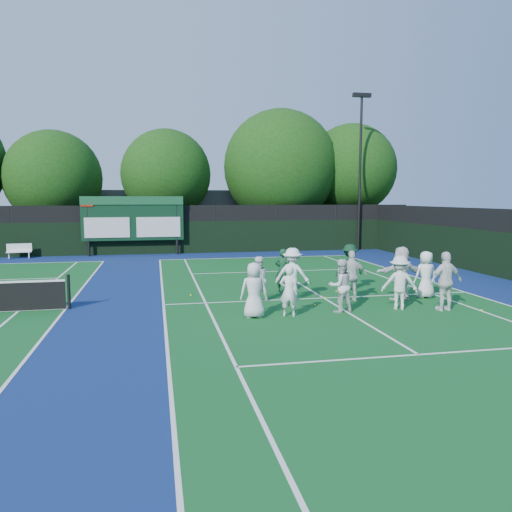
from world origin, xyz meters
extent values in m
plane|color=#17370F|center=(0.00, 0.00, 0.00)|extent=(120.00, 120.00, 0.00)
cube|color=navy|center=(-6.00, 1.00, 0.00)|extent=(34.00, 32.00, 0.01)
cube|color=#11521F|center=(0.00, 1.00, 0.01)|extent=(10.97, 23.77, 0.00)
cube|color=white|center=(0.00, 12.88, 0.01)|extent=(10.97, 0.08, 0.00)
cube|color=white|center=(-5.49, 1.00, 0.01)|extent=(0.08, 23.77, 0.00)
cube|color=white|center=(5.49, 1.00, 0.01)|extent=(0.08, 23.77, 0.00)
cube|color=white|center=(-4.12, 1.00, 0.01)|extent=(0.08, 23.77, 0.00)
cube|color=white|center=(4.12, 1.00, 0.01)|extent=(0.08, 23.77, 0.00)
cube|color=white|center=(0.00, -5.40, 0.01)|extent=(8.23, 0.08, 0.00)
cube|color=white|center=(0.00, 7.40, 0.01)|extent=(8.23, 0.08, 0.00)
cube|color=white|center=(0.00, 1.00, 0.01)|extent=(0.08, 12.80, 0.00)
cube|color=white|center=(-8.52, 1.00, 0.01)|extent=(0.08, 23.77, 0.00)
cube|color=white|center=(-9.88, 1.00, 0.01)|extent=(0.08, 23.77, 0.00)
cube|color=black|center=(-6.00, 16.00, 1.00)|extent=(34.00, 0.08, 2.00)
cube|color=black|center=(-6.00, 16.00, 2.50)|extent=(34.00, 0.05, 1.00)
cylinder|color=black|center=(-9.60, 15.60, 1.75)|extent=(0.16, 0.16, 3.50)
cylinder|color=black|center=(-4.40, 15.60, 1.75)|extent=(0.16, 0.16, 3.50)
cube|color=black|center=(-7.00, 15.60, 2.20)|extent=(6.00, 0.15, 2.60)
cube|color=#154C29|center=(-7.00, 15.50, 3.30)|extent=(6.00, 0.05, 0.50)
cube|color=silver|center=(-8.50, 15.50, 1.70)|extent=(2.60, 0.04, 1.20)
cube|color=silver|center=(-5.50, 15.50, 1.70)|extent=(2.60, 0.04, 1.20)
cube|color=#A21D0D|center=(-9.60, 15.50, 3.20)|extent=(0.70, 0.04, 0.50)
cube|color=slate|center=(-2.00, 24.00, 2.00)|extent=(18.00, 6.00, 4.00)
cylinder|color=black|center=(7.50, 15.70, 5.00)|extent=(0.16, 0.16, 10.00)
cube|color=black|center=(7.50, 15.70, 10.00)|extent=(1.20, 0.30, 0.25)
cylinder|color=black|center=(-8.40, 1.00, 0.55)|extent=(0.10, 0.10, 1.10)
cube|color=white|center=(-13.40, 15.30, 0.37)|extent=(1.37, 0.56, 0.05)
cube|color=white|center=(-13.40, 15.43, 0.62)|extent=(1.33, 0.26, 0.44)
cube|color=white|center=(-13.94, 15.30, 0.18)|extent=(0.10, 0.32, 0.36)
cube|color=white|center=(-12.87, 15.30, 0.18)|extent=(0.10, 0.32, 0.36)
cylinder|color=black|center=(-12.12, 19.50, 1.20)|extent=(0.44, 0.44, 2.41)
sphere|color=#11380C|center=(-12.12, 19.50, 4.73)|extent=(6.18, 6.18, 6.18)
sphere|color=#11380C|center=(-11.52, 19.80, 4.11)|extent=(4.33, 4.33, 4.33)
cylinder|color=black|center=(-4.89, 19.50, 1.39)|extent=(0.44, 0.44, 2.77)
sphere|color=#11380C|center=(-4.89, 19.50, 5.04)|extent=(6.05, 6.05, 6.05)
sphere|color=#11380C|center=(-4.29, 19.80, 4.44)|extent=(4.24, 4.24, 4.24)
cylinder|color=black|center=(3.10, 19.50, 1.30)|extent=(0.44, 0.44, 2.59)
sphere|color=#11380C|center=(3.10, 19.50, 5.61)|extent=(8.06, 8.06, 8.06)
sphere|color=#11380C|center=(3.70, 19.80, 4.81)|extent=(5.64, 5.64, 5.64)
cylinder|color=black|center=(8.43, 19.50, 1.54)|extent=(0.44, 0.44, 3.09)
sphere|color=#11380C|center=(8.43, 19.50, 5.53)|extent=(6.52, 6.52, 6.52)
sphere|color=#11380C|center=(9.03, 19.80, 4.88)|extent=(4.56, 4.56, 4.56)
sphere|color=#BFD519|center=(-0.69, -0.13, 0.03)|extent=(0.07, 0.07, 0.07)
sphere|color=#BFD519|center=(0.01, 0.91, 0.03)|extent=(0.07, 0.07, 0.07)
sphere|color=#BFD519|center=(4.12, -1.87, 0.03)|extent=(0.07, 0.07, 0.07)
sphere|color=#BFD519|center=(-4.51, 2.32, 0.03)|extent=(0.07, 0.07, 0.07)
sphere|color=#BFD519|center=(1.75, 2.66, 0.03)|extent=(0.07, 0.07, 0.07)
sphere|color=#BFD519|center=(0.84, 1.99, 0.03)|extent=(0.07, 0.07, 0.07)
imported|color=silver|center=(-2.92, -1.27, 0.82)|extent=(0.84, 0.58, 1.63)
imported|color=white|center=(-1.89, -1.32, 0.76)|extent=(0.63, 0.50, 1.52)
imported|color=silver|center=(-0.20, -1.07, 0.82)|extent=(0.89, 0.75, 1.64)
imported|color=silver|center=(1.75, -1.09, 0.85)|extent=(1.25, 0.98, 1.70)
imported|color=white|center=(3.06, -1.54, 0.92)|extent=(1.11, 0.53, 1.84)
imported|color=white|center=(-2.35, 0.93, 0.77)|extent=(0.90, 0.80, 1.53)
imported|color=white|center=(-1.17, 0.89, 0.90)|extent=(1.34, 1.10, 1.80)
imported|color=silver|center=(0.81, 0.47, 0.86)|extent=(1.07, 0.61, 1.71)
imported|color=silver|center=(2.51, 0.27, 0.92)|extent=(1.76, 0.74, 1.84)
imported|color=white|center=(3.50, 0.38, 0.82)|extent=(0.80, 0.52, 1.64)
imported|color=#103D22|center=(-1.11, 2.39, 0.81)|extent=(0.70, 0.60, 1.62)
imported|color=#0D321A|center=(1.45, 2.26, 0.87)|extent=(1.23, 0.85, 1.75)
camera|label=1|loc=(-5.69, -15.24, 3.51)|focal=35.00mm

